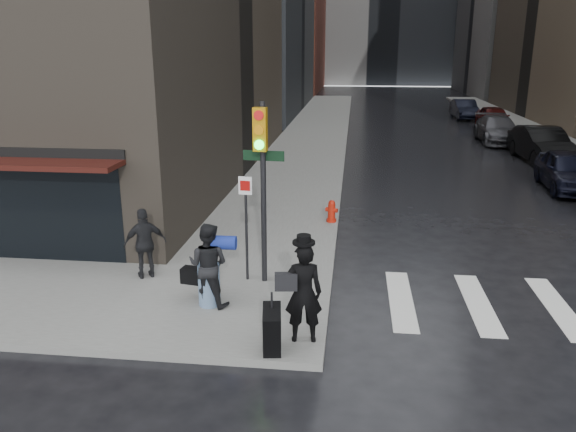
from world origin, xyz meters
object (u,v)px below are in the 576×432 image
at_px(man_jeans, 208,265).
at_px(parked_car_1, 568,171).
at_px(parked_car_3, 497,130).
at_px(parked_car_5, 464,109).
at_px(man_greycoat, 145,243).
at_px(man_overcoat, 297,299).
at_px(parked_car_2, 542,145).
at_px(parked_car_4, 494,118).
at_px(traffic_light, 261,170).
at_px(fire_hydrant, 332,212).

xyz_separation_m(man_jeans, parked_car_1, (10.84, 11.59, -0.28)).
distance_m(parked_car_3, parked_car_5, 11.09).
distance_m(man_greycoat, parked_car_3, 24.89).
xyz_separation_m(man_overcoat, man_greycoat, (-3.68, 2.56, -0.04)).
distance_m(man_overcoat, parked_car_2, 20.84).
distance_m(man_greycoat, parked_car_1, 16.32).
bearing_deg(parked_car_3, parked_car_1, -88.66).
height_order(parked_car_2, parked_car_4, parked_car_2).
xyz_separation_m(man_jeans, parked_car_5, (11.02, 33.77, -0.31)).
xyz_separation_m(traffic_light, parked_car_2, (10.69, 15.89, -1.90)).
bearing_deg(parked_car_2, parked_car_3, 93.57).
xyz_separation_m(parked_car_1, parked_car_3, (0.01, 11.09, -0.00)).
bearing_deg(parked_car_4, parked_car_5, 99.25).
bearing_deg(man_jeans, parked_car_1, -123.46).
bearing_deg(parked_car_1, parked_car_3, 94.08).
xyz_separation_m(man_overcoat, parked_car_3, (8.94, 24.01, -0.26)).
xyz_separation_m(man_overcoat, parked_car_1, (8.93, 12.92, -0.26)).
bearing_deg(man_greycoat, parked_car_5, -140.95).
bearing_deg(man_jeans, man_greycoat, -25.24).
distance_m(traffic_light, parked_car_4, 29.21).
bearing_deg(man_jeans, parked_car_3, -105.94).
bearing_deg(parked_car_5, man_jeans, -109.16).
distance_m(man_greycoat, traffic_light, 3.17).
xyz_separation_m(man_overcoat, parked_car_2, (9.65, 18.47, -0.19)).
xyz_separation_m(parked_car_1, parked_car_5, (0.17, 22.18, -0.02)).
bearing_deg(man_overcoat, fire_hydrant, -100.27).
relative_size(man_jeans, parked_car_3, 0.34).
bearing_deg(fire_hydrant, parked_car_3, 62.68).
height_order(fire_hydrant, parked_car_2, parked_car_2).
distance_m(fire_hydrant, parked_car_1, 10.30).
relative_size(parked_car_1, parked_car_4, 0.98).
relative_size(man_greycoat, parked_car_2, 0.33).
xyz_separation_m(parked_car_4, parked_car_5, (-0.87, 5.55, -0.04)).
bearing_deg(parked_car_4, parked_car_1, -93.28).
relative_size(traffic_light, parked_car_4, 0.90).
relative_size(parked_car_2, parked_car_5, 1.14).
distance_m(man_jeans, man_greycoat, 2.15).
bearing_deg(parked_car_1, man_jeans, -128.94).
bearing_deg(parked_car_3, fire_hydrant, -115.91).
height_order(traffic_light, parked_car_5, traffic_light).
distance_m(fire_hydrant, parked_car_5, 29.17).
xyz_separation_m(man_overcoat, fire_hydrant, (0.30, 7.29, -0.55)).
bearing_deg(parked_car_2, traffic_light, -127.69).
relative_size(fire_hydrant, parked_car_5, 0.15).
bearing_deg(man_greycoat, parked_car_3, -149.98).
height_order(man_jeans, parked_car_3, man_jeans).
height_order(fire_hydrant, parked_car_1, parked_car_1).
relative_size(man_overcoat, fire_hydrant, 3.01).
relative_size(man_jeans, parked_car_1, 0.40).
bearing_deg(traffic_light, man_overcoat, -63.56).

